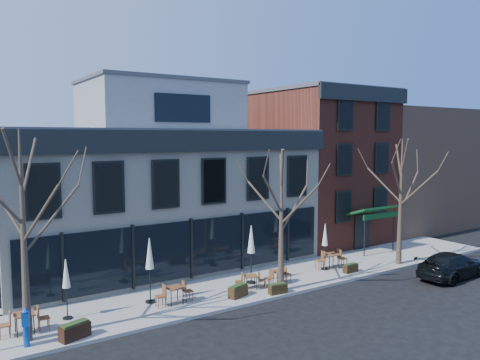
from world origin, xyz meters
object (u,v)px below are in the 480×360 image
parked_sedan (452,265)px  umbrella_0 (66,277)px  cafe_set_0 (24,321)px  call_box (26,326)px

parked_sedan → umbrella_0: (-19.31, 5.19, 1.25)m
parked_sedan → cafe_set_0: size_ratio=2.59×
parked_sedan → umbrella_0: 20.04m
umbrella_0 → call_box: bearing=-134.6°
parked_sedan → call_box: bearing=78.3°
cafe_set_0 → umbrella_0: 2.26m
parked_sedan → cafe_set_0: 21.55m
call_box → umbrella_0: 2.86m
parked_sedan → call_box: 21.44m
call_box → umbrella_0: bearing=45.4°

